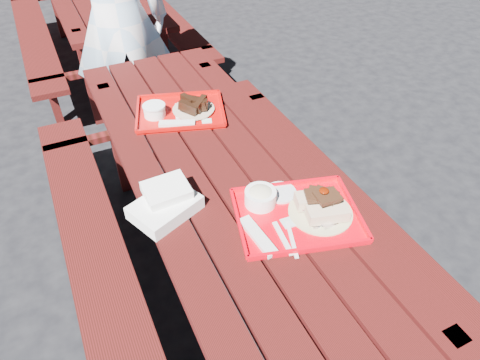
{
  "coord_description": "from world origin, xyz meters",
  "views": [
    {
      "loc": [
        -0.53,
        -1.26,
        1.88
      ],
      "look_at": [
        0.0,
        -0.15,
        0.82
      ],
      "focal_mm": 32.0,
      "sensor_mm": 36.0,
      "label": 1
    }
  ],
  "objects": [
    {
      "name": "near_tray",
      "position": [
        0.14,
        -0.34,
        0.78
      ],
      "size": [
        0.52,
        0.45,
        0.14
      ],
      "color": "red",
      "rests_on": "picnic_table_near"
    },
    {
      "name": "picnic_table_far",
      "position": [
        -0.0,
        2.8,
        0.56
      ],
      "size": [
        1.41,
        2.4,
        0.75
      ],
      "color": "#410C0C",
      "rests_on": "ground"
    },
    {
      "name": "ground",
      "position": [
        0.0,
        0.0,
        0.0
      ],
      "size": [
        60.0,
        60.0,
        0.0
      ],
      "primitive_type": "plane",
      "color": "black",
      "rests_on": "ground"
    },
    {
      "name": "picnic_table_near",
      "position": [
        -0.0,
        0.0,
        0.56
      ],
      "size": [
        1.41,
        2.4,
        0.75
      ],
      "color": "#410C0C",
      "rests_on": "ground"
    },
    {
      "name": "white_cloth",
      "position": [
        -0.29,
        -0.12,
        0.79
      ],
      "size": [
        0.29,
        0.25,
        0.1
      ],
      "color": "white",
      "rests_on": "picnic_table_near"
    },
    {
      "name": "person",
      "position": [
        -0.07,
        1.47,
        0.9
      ],
      "size": [
        0.71,
        0.52,
        1.8
      ],
      "primitive_type": "imported",
      "rotation": [
        0.0,
        0.0,
        3.0
      ],
      "color": "#B1D5F4",
      "rests_on": "ground"
    },
    {
      "name": "far_tray",
      "position": [
        -0.02,
        0.5,
        0.77
      ],
      "size": [
        0.5,
        0.44,
        0.07
      ],
      "color": "#B40806",
      "rests_on": "picnic_table_near"
    }
  ]
}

